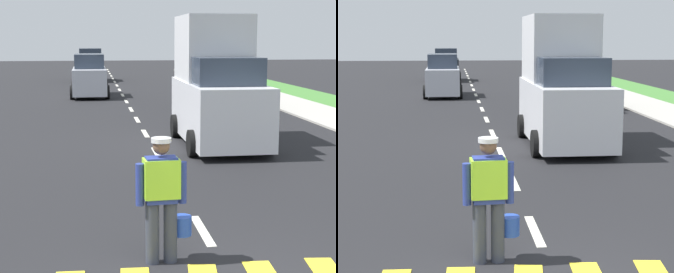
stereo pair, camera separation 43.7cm
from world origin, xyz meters
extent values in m
plane|color=black|center=(0.00, 21.00, 0.00)|extent=(96.00, 96.00, 0.00)
cube|color=silver|center=(0.00, 2.70, 0.01)|extent=(0.14, 1.40, 0.01)
cube|color=silver|center=(0.00, 5.70, 0.01)|extent=(0.14, 1.40, 0.01)
cube|color=silver|center=(0.00, 8.70, 0.01)|extent=(0.14, 1.40, 0.01)
cube|color=silver|center=(0.00, 11.70, 0.01)|extent=(0.14, 1.40, 0.01)
cube|color=silver|center=(0.00, 14.70, 0.01)|extent=(0.14, 1.40, 0.01)
cube|color=silver|center=(0.00, 17.70, 0.01)|extent=(0.14, 1.40, 0.01)
cube|color=silver|center=(0.00, 20.70, 0.01)|extent=(0.14, 1.40, 0.01)
cube|color=silver|center=(0.00, 23.70, 0.01)|extent=(0.14, 1.40, 0.01)
cube|color=silver|center=(0.00, 26.70, 0.01)|extent=(0.14, 1.40, 0.01)
cube|color=silver|center=(0.00, 29.70, 0.01)|extent=(0.14, 1.40, 0.01)
cube|color=silver|center=(0.00, 32.70, 0.01)|extent=(0.14, 1.40, 0.01)
cube|color=silver|center=(0.00, 35.70, 0.01)|extent=(0.14, 1.40, 0.01)
cube|color=silver|center=(0.00, 38.70, 0.01)|extent=(0.14, 1.40, 0.01)
cube|color=silver|center=(0.00, 41.70, 0.01)|extent=(0.14, 1.40, 0.01)
cube|color=silver|center=(0.00, 44.70, 0.01)|extent=(0.14, 1.40, 0.01)
cube|color=silver|center=(0.00, 47.70, 0.01)|extent=(0.14, 1.40, 0.01)
cylinder|color=#383D4C|center=(-0.90, 1.56, 0.41)|extent=(0.18, 0.18, 0.82)
cylinder|color=#383D4C|center=(-0.66, 1.58, 0.41)|extent=(0.18, 0.18, 0.82)
cube|color=navy|center=(-0.78, 1.57, 1.12)|extent=(0.41, 0.27, 0.60)
cube|color=#A5EA33|center=(-0.78, 1.57, 1.14)|extent=(0.48, 0.31, 0.51)
cylinder|color=navy|center=(-1.06, 1.55, 1.07)|extent=(0.11, 0.11, 0.55)
cylinder|color=navy|center=(-0.50, 1.59, 1.07)|extent=(0.11, 0.11, 0.55)
sphere|color=brown|center=(-0.78, 1.57, 1.56)|extent=(0.22, 0.22, 0.22)
cylinder|color=silver|center=(-0.78, 1.57, 1.64)|extent=(0.26, 0.26, 0.06)
cylinder|color=#2347B7|center=(-0.49, 1.69, 0.45)|extent=(0.26, 0.26, 0.26)
cube|color=silver|center=(1.80, 9.55, 0.96)|extent=(1.90, 4.60, 1.56)
cube|color=#2D3847|center=(1.80, 8.74, 2.09)|extent=(1.67, 1.61, 0.70)
cube|color=silver|center=(1.80, 10.35, 2.64)|extent=(1.81, 2.53, 1.80)
cylinder|color=black|center=(0.83, 10.97, 0.34)|extent=(0.22, 0.68, 0.68)
cylinder|color=black|center=(2.77, 10.97, 0.34)|extent=(0.22, 0.68, 0.68)
cylinder|color=black|center=(0.83, 8.12, 0.34)|extent=(0.22, 0.68, 0.68)
cylinder|color=black|center=(2.77, 8.12, 0.34)|extent=(0.22, 0.68, 0.68)
cube|color=black|center=(3.92, 17.93, 0.75)|extent=(1.69, 4.19, 1.13)
cube|color=#2D3847|center=(3.92, 17.82, 1.66)|extent=(1.49, 2.30, 0.70)
cylinder|color=black|center=(3.05, 19.23, 0.34)|extent=(0.22, 0.68, 0.68)
cylinder|color=black|center=(4.78, 19.23, 0.34)|extent=(0.22, 0.68, 0.68)
cylinder|color=black|center=(3.05, 16.63, 0.34)|extent=(0.22, 0.68, 0.68)
cylinder|color=black|center=(4.78, 16.63, 0.34)|extent=(0.22, 0.68, 0.68)
cube|color=black|center=(-1.58, 33.80, 0.85)|extent=(1.66, 4.02, 1.34)
cube|color=#2D3847|center=(-1.58, 33.90, 1.87)|extent=(1.46, 2.21, 0.70)
cylinder|color=black|center=(-0.73, 32.55, 0.34)|extent=(0.22, 0.68, 0.68)
cylinder|color=black|center=(-2.43, 32.55, 0.34)|extent=(0.22, 0.68, 0.68)
cylinder|color=black|center=(-0.73, 35.04, 0.34)|extent=(0.22, 0.68, 0.68)
cylinder|color=black|center=(-2.43, 35.04, 0.34)|extent=(0.22, 0.68, 0.68)
cube|color=silver|center=(-1.67, 23.27, 0.80)|extent=(1.62, 4.28, 1.25)
cube|color=#2D3847|center=(-1.67, 23.38, 1.78)|extent=(1.43, 2.35, 0.70)
cylinder|color=black|center=(-0.84, 21.94, 0.34)|extent=(0.22, 0.68, 0.68)
cylinder|color=black|center=(-2.50, 21.94, 0.34)|extent=(0.22, 0.68, 0.68)
cylinder|color=black|center=(-0.84, 24.60, 0.34)|extent=(0.22, 0.68, 0.68)
cylinder|color=black|center=(-2.50, 24.60, 0.34)|extent=(0.22, 0.68, 0.68)
camera|label=1|loc=(-1.66, -5.44, 2.92)|focal=60.39mm
camera|label=2|loc=(-1.23, -5.49, 2.92)|focal=60.39mm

